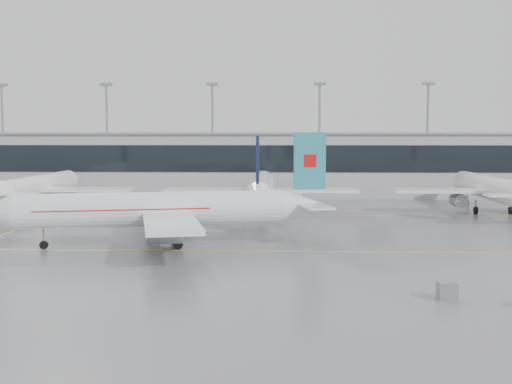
{
  "coord_description": "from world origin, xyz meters",
  "views": [
    {
      "loc": [
        2.76,
        -64.47,
        11.69
      ],
      "look_at": [
        0.0,
        12.0,
        5.0
      ],
      "focal_mm": 45.0,
      "sensor_mm": 36.0,
      "label": 1
    }
  ],
  "objects": [
    {
      "name": "terminal",
      "position": [
        0.0,
        62.0,
        6.0
      ],
      "size": [
        180.0,
        15.0,
        12.0
      ],
      "primitive_type": "cube",
      "color": "#A0A1A4",
      "rests_on": "ground"
    },
    {
      "name": "taxi_line_cross",
      "position": [
        -30.0,
        15.0,
        0.01
      ],
      "size": [
        0.25,
        60.0,
        0.01
      ],
      "primitive_type": "cube",
      "color": "gold",
      "rests_on": "ground"
    },
    {
      "name": "parked_jet_d",
      "position": [
        35.0,
        33.69,
        3.71
      ],
      "size": [
        29.64,
        36.96,
        11.72
      ],
      "rotation": [
        0.0,
        0.0,
        1.57
      ],
      "color": "white",
      "rests_on": "ground"
    },
    {
      "name": "ground",
      "position": [
        0.0,
        0.0,
        0.0
      ],
      "size": [
        320.0,
        320.0,
        0.0
      ],
      "primitive_type": "plane",
      "color": "slate",
      "rests_on": "ground"
    },
    {
      "name": "terminal_glass",
      "position": [
        0.0,
        54.45,
        7.5
      ],
      "size": [
        180.0,
        0.2,
        5.0
      ],
      "primitive_type": "cube",
      "color": "black",
      "rests_on": "ground"
    },
    {
      "name": "taxi_line_main",
      "position": [
        0.0,
        0.0,
        0.01
      ],
      "size": [
        120.0,
        0.25,
        0.01
      ],
      "primitive_type": "cube",
      "color": "gold",
      "rests_on": "ground"
    },
    {
      "name": "terminal_roof",
      "position": [
        0.0,
        62.0,
        12.2
      ],
      "size": [
        182.0,
        16.0,
        0.4
      ],
      "primitive_type": "cube",
      "color": "gray",
      "rests_on": "ground"
    },
    {
      "name": "light_masts",
      "position": [
        0.0,
        68.0,
        13.34
      ],
      "size": [
        156.4,
        1.0,
        22.6
      ],
      "color": "gray",
      "rests_on": "ground"
    },
    {
      "name": "gse_unit",
      "position": [
        14.81,
        -18.99,
        0.66
      ],
      "size": [
        1.33,
        1.24,
        1.31
      ],
      "primitive_type": "cube",
      "rotation": [
        0.0,
        0.0,
        0.01
      ],
      "color": "gray",
      "rests_on": "ground"
    },
    {
      "name": "taxi_line_north",
      "position": [
        0.0,
        30.0,
        0.01
      ],
      "size": [
        120.0,
        0.25,
        0.01
      ],
      "primitive_type": "cube",
      "color": "gold",
      "rests_on": "ground"
    },
    {
      "name": "parked_jet_c",
      "position": [
        -0.0,
        33.69,
        3.71
      ],
      "size": [
        29.64,
        36.96,
        11.72
      ],
      "rotation": [
        0.0,
        0.0,
        1.57
      ],
      "color": "white",
      "rests_on": "ground"
    },
    {
      "name": "parked_jet_b",
      "position": [
        -35.0,
        33.69,
        3.71
      ],
      "size": [
        29.64,
        36.96,
        11.72
      ],
      "rotation": [
        0.0,
        0.0,
        1.57
      ],
      "color": "white",
      "rests_on": "ground"
    },
    {
      "name": "air_canada_jet",
      "position": [
        -9.49,
        3.02,
        3.85
      ],
      "size": [
        37.7,
        30.93,
        12.09
      ],
      "rotation": [
        0.0,
        0.0,
        3.37
      ],
      "color": "white",
      "rests_on": "ground"
    }
  ]
}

